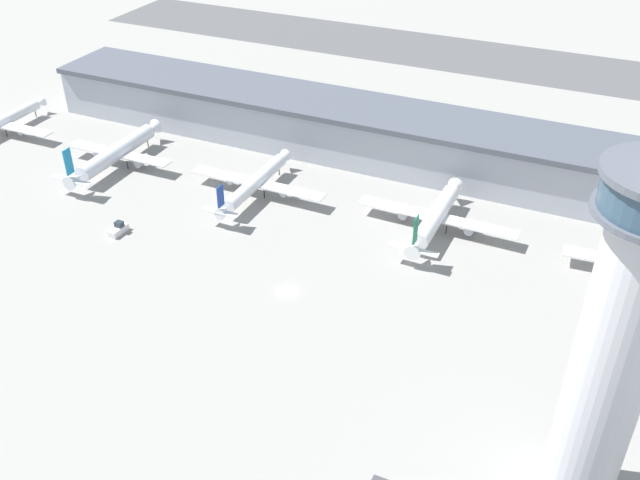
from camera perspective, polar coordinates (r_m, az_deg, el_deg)
ground_plane at (r=162.00m, az=-2.64°, el=-4.07°), size 1000.00×1000.00×0.00m
terminal_building at (r=213.39m, az=5.89°, el=8.17°), size 228.99×25.00×16.11m
runway_strip at (r=310.01m, az=12.47°, el=14.10°), size 343.48×44.00×0.01m
control_tower at (r=107.97m, az=22.80°, el=-7.31°), size 16.05×16.05×65.34m
airplane_gate_bravo at (r=219.50m, az=-15.96°, el=6.73°), size 34.71×41.27×14.38m
airplane_gate_charlie at (r=196.33m, az=-5.19°, el=4.59°), size 40.10×37.27×12.08m
airplane_gate_delta at (r=182.56m, az=9.25°, el=1.86°), size 41.56×36.41×13.57m
service_truck_catering at (r=188.11m, az=-15.80°, el=0.82°), size 2.38×5.67×3.12m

